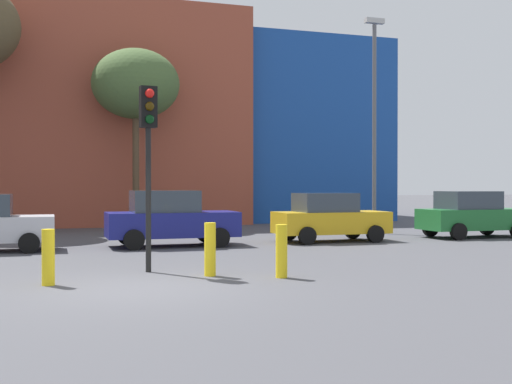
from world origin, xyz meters
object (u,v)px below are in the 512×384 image
at_px(bollard_yellow_2, 48,257).
at_px(street_lamp, 374,113).
at_px(parked_car_2, 170,219).
at_px(parked_car_3, 329,217).
at_px(traffic_light_island, 148,136).
at_px(bollard_yellow_1, 281,251).
at_px(bollard_yellow_0, 210,249).
at_px(parked_car_4, 472,214).
at_px(bare_tree_1, 136,85).

bearing_deg(bollard_yellow_2, street_lamp, 38.73).
bearing_deg(bollard_yellow_2, parked_car_2, 62.73).
xyz_separation_m(parked_car_2, parked_car_3, (5.43, 0.00, -0.05)).
height_order(parked_car_2, traffic_light_island, traffic_light_island).
bearing_deg(bollard_yellow_2, bollard_yellow_1, -5.34).
bearing_deg(bollard_yellow_0, traffic_light_island, 138.83).
bearing_deg(traffic_light_island, bollard_yellow_1, 50.29).
bearing_deg(bollard_yellow_0, parked_car_4, 30.21).
bearing_deg(parked_car_2, street_lamp, 18.33).
distance_m(traffic_light_island, street_lamp, 13.45).
relative_size(bollard_yellow_2, street_lamp, 0.13).
distance_m(bollard_yellow_1, street_lamp, 13.54).
bearing_deg(bollard_yellow_1, parked_car_2, 97.42).
height_order(parked_car_3, street_lamp, street_lamp).
height_order(parked_car_2, parked_car_4, parked_car_2).
bearing_deg(bollard_yellow_1, bollard_yellow_0, 152.32).
xyz_separation_m(bare_tree_1, street_lamp, (8.70, -5.33, -1.48)).
xyz_separation_m(bollard_yellow_1, bollard_yellow_2, (-4.56, 0.43, -0.01)).
distance_m(parked_car_2, bollard_yellow_0, 6.72).
bearing_deg(traffic_light_island, parked_car_4, 109.00).
xyz_separation_m(parked_car_2, bare_tree_1, (-0.01, 8.21, 5.41)).
bearing_deg(bollard_yellow_1, parked_car_4, 36.04).
bearing_deg(traffic_light_island, parked_car_3, 124.14).
bearing_deg(street_lamp, bollard_yellow_1, -126.93).
distance_m(bare_tree_1, street_lamp, 10.31).
distance_m(parked_car_2, bollard_yellow_1, 7.47).
bearing_deg(parked_car_3, bare_tree_1, 123.57).
relative_size(bare_tree_1, bollard_yellow_0, 7.01).
relative_size(traffic_light_island, bollard_yellow_2, 3.80).
relative_size(bare_tree_1, street_lamp, 0.92).
distance_m(parked_car_3, bare_tree_1, 11.26).
relative_size(parked_car_3, traffic_light_island, 0.93).
bearing_deg(street_lamp, parked_car_3, -138.54).
xyz_separation_m(parked_car_4, bollard_yellow_2, (-14.73, -6.97, -0.31)).
height_order(traffic_light_island, bare_tree_1, bare_tree_1).
distance_m(bare_tree_1, bollard_yellow_0, 15.97).
height_order(parked_car_2, bollard_yellow_0, parked_car_2).
relative_size(traffic_light_island, street_lamp, 0.48).
relative_size(bollard_yellow_1, street_lamp, 0.13).
bearing_deg(street_lamp, parked_car_4, -49.63).
xyz_separation_m(parked_car_2, bollard_yellow_2, (-3.59, -6.97, -0.33)).
bearing_deg(traffic_light_island, bare_tree_1, 168.58).
bearing_deg(bollard_yellow_2, bare_tree_1, 76.73).
xyz_separation_m(parked_car_4, bollard_yellow_1, (-10.17, -7.40, -0.29)).
relative_size(parked_car_2, bare_tree_1, 0.51).
relative_size(parked_car_3, bollard_yellow_2, 3.56).
bearing_deg(traffic_light_island, bollard_yellow_2, -63.99).
bearing_deg(street_lamp, parked_car_2, -161.67).
bearing_deg(bollard_yellow_2, parked_car_3, 37.69).
bearing_deg(parked_car_3, bollard_yellow_2, -142.31).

